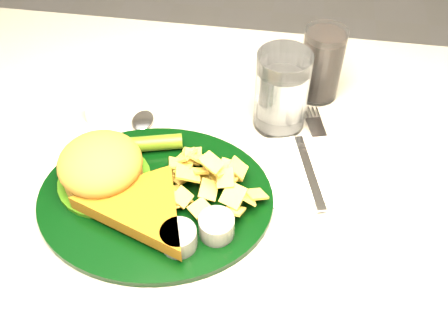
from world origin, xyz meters
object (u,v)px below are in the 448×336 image
at_px(water_glass, 282,91).
at_px(fork_napkin, 310,166).
at_px(dinner_plate, 153,183).
at_px(table, 208,293).
at_px(cola_glass, 321,64).

bearing_deg(water_glass, fork_napkin, -60.35).
distance_m(dinner_plate, fork_napkin, 0.24).
distance_m(table, fork_napkin, 0.41).
relative_size(table, fork_napkin, 6.16).
bearing_deg(cola_glass, water_glass, -125.23).
distance_m(water_glass, fork_napkin, 0.13).
bearing_deg(dinner_plate, table, 41.55).
height_order(table, cola_glass, cola_glass).
distance_m(cola_glass, fork_napkin, 0.19).
xyz_separation_m(table, cola_glass, (0.16, 0.22, 0.44)).
height_order(table, water_glass, water_glass).
distance_m(water_glass, cola_glass, 0.10).
distance_m(dinner_plate, cola_glass, 0.35).
relative_size(water_glass, fork_napkin, 0.68).
xyz_separation_m(table, fork_napkin, (0.16, 0.03, 0.38)).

